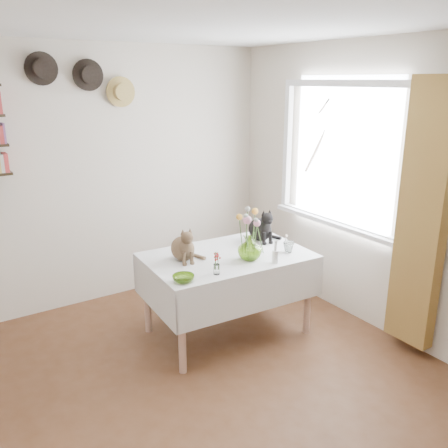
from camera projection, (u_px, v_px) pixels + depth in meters
room at (201, 247)px, 2.69m from camera, size 4.08×4.58×2.58m
window at (341, 167)px, 4.32m from camera, size 0.12×1.52×1.32m
curtain at (422, 217)px, 3.62m from camera, size 0.12×0.38×2.10m
dining_table at (227, 274)px, 4.08m from camera, size 1.42×0.96×0.73m
tabby_cat at (182, 242)px, 3.87m from camera, size 0.24×0.28×0.30m
black_cat at (260, 223)px, 4.35m from camera, size 0.24×0.29×0.32m
flower_vase at (250, 248)px, 3.89m from camera, size 0.22×0.22×0.21m
green_bowl at (183, 278)px, 3.48m from camera, size 0.19×0.19×0.05m
drinking_glass at (289, 247)px, 4.08m from camera, size 0.13×0.13×0.09m
candlestick at (275, 255)px, 3.84m from camera, size 0.05×0.05×0.19m
berry_jar at (217, 263)px, 3.60m from camera, size 0.05×0.05×0.20m
porcelain_figurine at (286, 240)px, 4.29m from camera, size 0.05×0.05×0.09m
flower_bouquet at (250, 220)px, 3.83m from camera, size 0.17×0.13×0.39m
wall_hats at (85, 79)px, 4.23m from camera, size 0.98×0.09×0.48m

